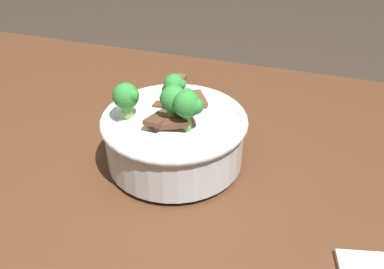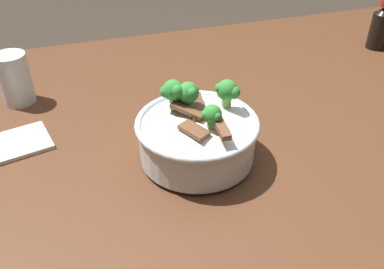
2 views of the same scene
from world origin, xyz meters
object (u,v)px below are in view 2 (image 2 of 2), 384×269
object	(u,v)px
drinking_glass	(15,82)
soy_sauce_bottle	(380,27)
rice_bowl	(197,132)
folded_napkin	(6,147)

from	to	relation	value
drinking_glass	soy_sauce_bottle	distance (m)	0.97
rice_bowl	folded_napkin	world-z (taller)	rice_bowl
soy_sauce_bottle	folded_napkin	distance (m)	1.01
rice_bowl	soy_sauce_bottle	bearing A→B (deg)	-153.43
drinking_glass	soy_sauce_bottle	size ratio (longest dim) A/B	0.84
rice_bowl	folded_napkin	xyz separation A→B (m)	(0.34, -0.14, -0.06)
folded_napkin	soy_sauce_bottle	bearing A→B (deg)	-169.59
folded_napkin	drinking_glass	bearing A→B (deg)	-97.57
drinking_glass	folded_napkin	xyz separation A→B (m)	(0.02, 0.18, -0.05)
rice_bowl	folded_napkin	distance (m)	0.37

